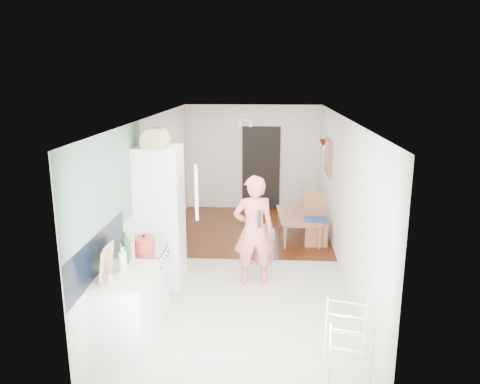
# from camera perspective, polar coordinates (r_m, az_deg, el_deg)

# --- Properties ---
(room_shell) EXTENTS (3.20, 7.00, 2.50)m
(room_shell) POSITION_cam_1_polar(r_m,az_deg,el_deg) (7.76, 0.72, -0.22)
(room_shell) COLOR white
(room_shell) RESTS_ON ground
(floor) EXTENTS (3.20, 7.00, 0.01)m
(floor) POSITION_cam_1_polar(r_m,az_deg,el_deg) (8.16, 0.69, -8.76)
(floor) COLOR beige
(floor) RESTS_ON ground
(wood_floor_overlay) EXTENTS (3.20, 3.30, 0.01)m
(wood_floor_overlay) POSITION_cam_1_polar(r_m,az_deg,el_deg) (9.88, 1.21, -4.58)
(wood_floor_overlay) COLOR #562F10
(wood_floor_overlay) RESTS_ON room_shell
(sage_wall_panel) EXTENTS (0.02, 3.00, 1.30)m
(sage_wall_panel) POSITION_cam_1_polar(r_m,az_deg,el_deg) (5.99, -15.60, 0.87)
(sage_wall_panel) COLOR gray
(sage_wall_panel) RESTS_ON room_shell
(tile_splashback) EXTENTS (0.02, 1.90, 0.50)m
(tile_splashback) POSITION_cam_1_polar(r_m,az_deg,el_deg) (5.69, -16.86, -7.28)
(tile_splashback) COLOR black
(tile_splashback) RESTS_ON room_shell
(doorway_recess) EXTENTS (0.90, 0.04, 2.00)m
(doorway_recess) POSITION_cam_1_polar(r_m,az_deg,el_deg) (11.20, 2.59, 2.90)
(doorway_recess) COLOR black
(doorway_recess) RESTS_ON room_shell
(base_cabinet) EXTENTS (0.60, 0.90, 0.86)m
(base_cabinet) POSITION_cam_1_polar(r_m,az_deg,el_deg) (5.90, -13.68, -13.97)
(base_cabinet) COLOR white
(base_cabinet) RESTS_ON room_shell
(worktop) EXTENTS (0.62, 0.92, 0.06)m
(worktop) POSITION_cam_1_polar(r_m,az_deg,el_deg) (5.70, -13.95, -9.87)
(worktop) COLOR white
(worktop) RESTS_ON room_shell
(range_cooker) EXTENTS (0.60, 0.60, 0.88)m
(range_cooker) POSITION_cam_1_polar(r_m,az_deg,el_deg) (6.54, -11.76, -10.87)
(range_cooker) COLOR white
(range_cooker) RESTS_ON room_shell
(cooker_top) EXTENTS (0.60, 0.60, 0.04)m
(cooker_top) POSITION_cam_1_polar(r_m,az_deg,el_deg) (6.36, -11.97, -7.10)
(cooker_top) COLOR silver
(cooker_top) RESTS_ON room_shell
(fridge_housing) EXTENTS (0.66, 0.66, 2.15)m
(fridge_housing) POSITION_cam_1_polar(r_m,az_deg,el_deg) (7.23, -9.71, -2.93)
(fridge_housing) COLOR white
(fridge_housing) RESTS_ON room_shell
(fridge_door) EXTENTS (0.14, 0.56, 0.70)m
(fridge_door) POSITION_cam_1_polar(r_m,az_deg,el_deg) (6.71, -5.36, 0.08)
(fridge_door) COLOR white
(fridge_door) RESTS_ON room_shell
(fridge_interior) EXTENTS (0.02, 0.52, 0.66)m
(fridge_interior) POSITION_cam_1_polar(r_m,az_deg,el_deg) (7.04, -7.41, 0.70)
(fridge_interior) COLOR white
(fridge_interior) RESTS_ON room_shell
(pinboard) EXTENTS (0.03, 0.90, 0.70)m
(pinboard) POSITION_cam_1_polar(r_m,az_deg,el_deg) (9.63, 10.73, 4.16)
(pinboard) COLOR tan
(pinboard) RESTS_ON room_shell
(pinboard_frame) EXTENTS (0.00, 0.94, 0.74)m
(pinboard_frame) POSITION_cam_1_polar(r_m,az_deg,el_deg) (9.62, 10.64, 4.16)
(pinboard_frame) COLOR #9B6342
(pinboard_frame) RESTS_ON room_shell
(wall_sconce) EXTENTS (0.18, 0.18, 0.16)m
(wall_sconce) POSITION_cam_1_polar(r_m,az_deg,el_deg) (10.23, 10.12, 5.89)
(wall_sconce) COLOR maroon
(wall_sconce) RESTS_ON room_shell
(person) EXTENTS (0.82, 0.62, 2.03)m
(person) POSITION_cam_1_polar(r_m,az_deg,el_deg) (7.12, 1.69, -3.51)
(person) COLOR #F17A73
(person) RESTS_ON floor
(dining_table) EXTENTS (0.73, 1.23, 0.42)m
(dining_table) POSITION_cam_1_polar(r_m,az_deg,el_deg) (9.39, 7.28, -4.40)
(dining_table) COLOR #9B6342
(dining_table) RESTS_ON floor
(dining_chair) EXTENTS (0.45, 0.45, 1.01)m
(dining_chair) POSITION_cam_1_polar(r_m,az_deg,el_deg) (9.01, 9.17, -3.28)
(dining_chair) COLOR #9B6342
(dining_chair) RESTS_ON floor
(stool) EXTENTS (0.40, 0.40, 0.43)m
(stool) POSITION_cam_1_polar(r_m,az_deg,el_deg) (8.33, 2.72, -6.70)
(stool) COLOR #9B6342
(stool) RESTS_ON floor
(grey_drape) EXTENTS (0.47, 0.47, 0.17)m
(grey_drape) POSITION_cam_1_polar(r_m,az_deg,el_deg) (8.19, 2.59, -4.85)
(grey_drape) COLOR gray
(grey_drape) RESTS_ON stool
(drying_rack) EXTENTS (0.52, 0.49, 0.85)m
(drying_rack) POSITION_cam_1_polar(r_m,az_deg,el_deg) (5.25, 12.99, -17.72)
(drying_rack) COLOR white
(drying_rack) RESTS_ON floor
(bread_bin) EXTENTS (0.40, 0.38, 0.20)m
(bread_bin) POSITION_cam_1_polar(r_m,az_deg,el_deg) (6.89, -10.29, 6.24)
(bread_bin) COLOR #D3B478
(bread_bin) RESTS_ON fridge_housing
(red_casserole) EXTENTS (0.34, 0.34, 0.18)m
(red_casserole) POSITION_cam_1_polar(r_m,az_deg,el_deg) (6.32, -11.65, -6.15)
(red_casserole) COLOR red
(red_casserole) RESTS_ON cooker_top
(steel_pan) EXTENTS (0.20, 0.20, 0.09)m
(steel_pan) POSITION_cam_1_polar(r_m,az_deg,el_deg) (5.53, -15.61, -9.89)
(steel_pan) COLOR silver
(steel_pan) RESTS_ON worktop
(held_bottle) EXTENTS (0.06, 0.06, 0.26)m
(held_bottle) POSITION_cam_1_polar(r_m,az_deg,el_deg) (6.94, 2.38, -3.31)
(held_bottle) COLOR #1A4122
(held_bottle) RESTS_ON person
(bottle_a) EXTENTS (0.09, 0.09, 0.32)m
(bottle_a) POSITION_cam_1_polar(r_m,az_deg,el_deg) (5.91, -13.76, -6.97)
(bottle_a) COLOR #1A4122
(bottle_a) RESTS_ON worktop
(bottle_b) EXTENTS (0.07, 0.07, 0.27)m
(bottle_b) POSITION_cam_1_polar(r_m,az_deg,el_deg) (5.73, -14.27, -7.98)
(bottle_b) COLOR #1A4122
(bottle_b) RESTS_ON worktop
(bottle_c) EXTENTS (0.12, 0.12, 0.23)m
(bottle_c) POSITION_cam_1_polar(r_m,az_deg,el_deg) (5.73, -14.09, -8.16)
(bottle_c) COLOR silver
(bottle_c) RESTS_ON worktop
(pepper_mill_front) EXTENTS (0.08, 0.08, 0.24)m
(pepper_mill_front) POSITION_cam_1_polar(r_m,az_deg,el_deg) (6.07, -13.01, -6.81)
(pepper_mill_front) COLOR #D3B478
(pepper_mill_front) RESTS_ON worktop
(pepper_mill_back) EXTENTS (0.06, 0.06, 0.20)m
(pepper_mill_back) POSITION_cam_1_polar(r_m,az_deg,el_deg) (6.05, -13.95, -7.11)
(pepper_mill_back) COLOR #D3B478
(pepper_mill_back) RESTS_ON worktop
(chopping_boards) EXTENTS (0.14, 0.30, 0.41)m
(chopping_boards) POSITION_cam_1_polar(r_m,az_deg,el_deg) (5.51, -15.98, -8.23)
(chopping_boards) COLOR #D3B478
(chopping_boards) RESTS_ON worktop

